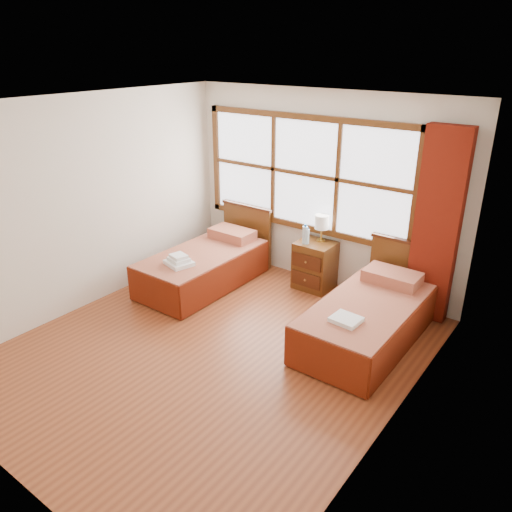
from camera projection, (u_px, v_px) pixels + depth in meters
The scene contains 15 objects.
floor at pixel (213, 350), 5.49m from camera, with size 4.50×4.50×0.00m, color brown.
ceiling at pixel (204, 105), 4.47m from camera, with size 4.50×4.50×0.00m, color white.
wall_back at pixel (322, 191), 6.64m from camera, with size 4.00×4.00×0.00m, color silver.
wall_left at pixel (86, 204), 6.08m from camera, with size 4.50×4.50×0.00m, color silver.
wall_right at pixel (402, 296), 3.88m from camera, with size 4.50×4.50×0.00m, color silver.
window at pixel (305, 174), 6.67m from camera, with size 3.16×0.06×1.56m.
curtain at pixel (437, 227), 5.71m from camera, with size 0.50×0.16×2.30m, color maroon.
bed_left at pixel (206, 265), 6.91m from camera, with size 0.95×1.97×0.91m.
bed_right at pixel (369, 318), 5.57m from camera, with size 0.95×1.97×0.92m.
nightstand at pixel (315, 265), 6.78m from camera, with size 0.49×0.48×0.66m.
towels_left at pixel (179, 261), 6.38m from camera, with size 0.39×0.36×0.14m.
towels_right at pixel (346, 319), 5.08m from camera, with size 0.30×0.27×0.05m.
lamp at pixel (322, 223), 6.61m from camera, with size 0.19×0.19×0.37m.
bottle_near at pixel (305, 235), 6.58m from camera, with size 0.07×0.07×0.27m.
bottle_far at pixel (307, 236), 6.58m from camera, with size 0.06×0.06×0.23m.
Camera 1 is at (3.15, -3.44, 3.11)m, focal length 35.00 mm.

